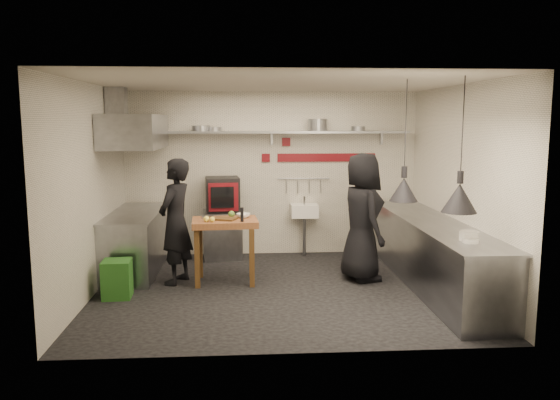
{
  "coord_description": "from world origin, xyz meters",
  "views": [
    {
      "loc": [
        -0.48,
        -7.26,
        2.31
      ],
      "look_at": [
        0.02,
        0.3,
        1.21
      ],
      "focal_mm": 35.0,
      "sensor_mm": 36.0,
      "label": 1
    }
  ],
  "objects": [
    {
      "name": "red_tile_b",
      "position": [
        -0.1,
        2.08,
        1.68
      ],
      "size": [
        0.14,
        0.02,
        0.14
      ],
      "primitive_type": "cube",
      "color": "maroon",
      "rests_on": "wall_back"
    },
    {
      "name": "plate_stack",
      "position": [
        2.12,
        -1.23,
        0.99
      ],
      "size": [
        0.25,
        0.25,
        0.11
      ],
      "primitive_type": "cylinder",
      "rotation": [
        0.0,
        0.0,
        0.15
      ],
      "color": "white",
      "rests_on": "counter_right_top"
    },
    {
      "name": "shelf_bracket_right",
      "position": [
        1.9,
        2.07,
        2.02
      ],
      "size": [
        0.04,
        0.06,
        0.24
      ],
      "primitive_type": "cube",
      "color": "gray",
      "rests_on": "wall_back"
    },
    {
      "name": "hand_sink",
      "position": [
        0.55,
        1.92,
        0.78
      ],
      "size": [
        0.46,
        0.34,
        0.22
      ],
      "primitive_type": "cube",
      "color": "white",
      "rests_on": "wall_back"
    },
    {
      "name": "prep_table",
      "position": [
        -0.76,
        0.41,
        0.46
      ],
      "size": [
        0.96,
        0.7,
        0.92
      ],
      "primitive_type": null,
      "rotation": [
        0.0,
        0.0,
        0.07
      ],
      "color": "brown",
      "rests_on": "floor"
    },
    {
      "name": "counter_right",
      "position": [
        2.15,
        0.0,
        0.45
      ],
      "size": [
        0.7,
        3.8,
        0.9
      ],
      "primitive_type": "cube",
      "color": "gray",
      "rests_on": "floor"
    },
    {
      "name": "sink_tap",
      "position": [
        0.55,
        1.92,
        0.96
      ],
      "size": [
        0.03,
        0.03,
        0.14
      ],
      "primitive_type": "cylinder",
      "color": "gray",
      "rests_on": "hand_sink"
    },
    {
      "name": "cutting_board",
      "position": [
        -0.77,
        0.39,
        0.93
      ],
      "size": [
        0.4,
        0.35,
        0.02
      ],
      "primitive_type": "cube",
      "rotation": [
        0.0,
        0.0,
        -0.37
      ],
      "color": "#533619",
      "rests_on": "prep_table"
    },
    {
      "name": "veg_ball",
      "position": [
        -0.66,
        0.55,
        0.97
      ],
      "size": [
        0.12,
        0.12,
        0.1
      ],
      "primitive_type": "sphere",
      "rotation": [
        0.0,
        0.0,
        -0.22
      ],
      "color": "#567E2E",
      "rests_on": "prep_table"
    },
    {
      "name": "pan_right",
      "position": [
        1.46,
        1.92,
        2.18
      ],
      "size": [
        0.26,
        0.26,
        0.08
      ],
      "primitive_type": "cylinder",
      "rotation": [
        0.0,
        0.0,
        0.13
      ],
      "color": "gray",
      "rests_on": "back_shelf"
    },
    {
      "name": "oven_door",
      "position": [
        -0.81,
        1.48,
        1.09
      ],
      "size": [
        0.48,
        0.08,
        0.46
      ],
      "primitive_type": "cube",
      "rotation": [
        0.0,
        0.0,
        0.11
      ],
      "color": "maroon",
      "rests_on": "combi_oven"
    },
    {
      "name": "small_bowl_right",
      "position": [
        2.1,
        -1.33,
        0.96
      ],
      "size": [
        0.24,
        0.24,
        0.05
      ],
      "primitive_type": "cylinder",
      "rotation": [
        0.0,
        0.0,
        0.37
      ],
      "color": "white",
      "rests_on": "counter_right_top"
    },
    {
      "name": "pan_mid_left",
      "position": [
        -0.97,
        1.92,
        2.18
      ],
      "size": [
        0.31,
        0.31,
        0.07
      ],
      "primitive_type": "cylinder",
      "rotation": [
        0.0,
        0.0,
        -0.22
      ],
      "color": "gray",
      "rests_on": "back_shelf"
    },
    {
      "name": "floor",
      "position": [
        0.0,
        0.0,
        0.0
      ],
      "size": [
        5.0,
        5.0,
        0.0
      ],
      "primitive_type": "plane",
      "color": "black",
      "rests_on": "ground"
    },
    {
      "name": "counter_left",
      "position": [
        -2.15,
        1.05,
        0.45
      ],
      "size": [
        0.7,
        1.9,
        0.9
      ],
      "primitive_type": "cube",
      "color": "gray",
      "rests_on": "floor"
    },
    {
      "name": "pan_far_left",
      "position": [
        -1.18,
        1.92,
        2.19
      ],
      "size": [
        0.4,
        0.4,
        0.09
      ],
      "primitive_type": "cylinder",
      "rotation": [
        0.0,
        0.0,
        -0.41
      ],
      "color": "gray",
      "rests_on": "back_shelf"
    },
    {
      "name": "utensil_rail",
      "position": [
        0.55,
        2.06,
        1.32
      ],
      "size": [
        0.9,
        0.02,
        0.02
      ],
      "primitive_type": "cylinder",
      "rotation": [
        0.0,
        1.57,
        0.0
      ],
      "color": "gray",
      "rests_on": "wall_back"
    },
    {
      "name": "oven_glass",
      "position": [
        -0.83,
        1.44,
        1.09
      ],
      "size": [
        0.37,
        0.06,
        0.34
      ],
      "primitive_type": "cube",
      "rotation": [
        0.0,
        0.0,
        0.11
      ],
      "color": "black",
      "rests_on": "oven_door"
    },
    {
      "name": "pepper_mill",
      "position": [
        -0.51,
        0.21,
        1.02
      ],
      "size": [
        0.06,
        0.06,
        0.2
      ],
      "primitive_type": "cylinder",
      "rotation": [
        0.0,
        0.0,
        -0.43
      ],
      "color": "black",
      "rests_on": "prep_table"
    },
    {
      "name": "wall_front",
      "position": [
        0.0,
        -2.1,
        1.4
      ],
      "size": [
        5.0,
        0.04,
        2.8
      ],
      "primitive_type": "cube",
      "color": "silver",
      "rests_on": "floor"
    },
    {
      "name": "oven_stand",
      "position": [
        -0.85,
        1.82,
        0.4
      ],
      "size": [
        0.69,
        0.64,
        0.8
      ],
      "primitive_type": "cube",
      "rotation": [
        0.0,
        0.0,
        0.11
      ],
      "color": "gray",
      "rests_on": "floor"
    },
    {
      "name": "bowl",
      "position": [
        -0.49,
        0.53,
        0.95
      ],
      "size": [
        0.24,
        0.24,
        0.06
      ],
      "primitive_type": "imported",
      "rotation": [
        0.0,
        0.0,
        -0.22
      ],
      "color": "white",
      "rests_on": "prep_table"
    },
    {
      "name": "green_bin",
      "position": [
        -2.16,
        -0.19,
        0.25
      ],
      "size": [
        0.38,
        0.38,
        0.5
      ],
      "primitive_type": "cube",
      "rotation": [
        0.0,
        0.0,
        0.06
      ],
      "color": "#225A1B",
      "rests_on": "floor"
    },
    {
      "name": "lemon_a",
      "position": [
        -1.0,
        0.24,
        0.96
      ],
      "size": [
        0.09,
        0.09,
        0.08
      ],
      "primitive_type": "sphere",
      "rotation": [
        0.0,
        0.0,
        -0.08
      ],
      "color": "#FFE347",
      "rests_on": "prep_table"
    },
    {
      "name": "chef_right",
      "position": [
        1.22,
        0.42,
        0.93
      ],
      "size": [
        0.77,
        1.01,
        1.85
      ],
      "primitive_type": "imported",
      "rotation": [
        0.0,
        0.0,
        1.79
      ],
      "color": "black",
      "rests_on": "floor"
    },
    {
      "name": "extractor_hood",
      "position": [
        -2.1,
        1.05,
        2.15
      ],
      "size": [
        0.78,
        1.6,
        0.5
      ],
      "primitive_type": "cube",
      "color": "gray",
      "rests_on": "ceiling"
    },
    {
      "name": "steel_tray",
      "position": [
        -1.01,
        0.52,
        0.94
      ],
      "size": [
        0.17,
        0.12,
        0.03
      ],
      "primitive_type": "cube",
      "rotation": [
        0.0,
        0.0,
        -0.05
      ],
      "color": "gray",
      "rests_on": "prep_table"
    },
    {
      "name": "ceiling",
      "position": [
        0.0,
        0.0,
        2.8
      ],
      "size": [
        5.0,
        5.0,
        0.0
      ],
      "primitive_type": "plane",
      "color": "beige",
      "rests_on": "floor"
    },
    {
      "name": "shelf_bracket_left",
      "position": [
        -1.9,
        2.07,
        2.02
      ],
      "size": [
        0.04,
        0.06,
        0.24
      ],
      "primitive_type": "cube",
      "color": "gray",
      "rests_on": "wall_back"
    },
    {
      "name": "lemon_b",
      "position": [
        -0.92,
        0.21,
        0.96
      ],
      "size": [
        0.1,
        0.1,
        0.08
      ],
      "primitive_type": "sphere",
      "rotation": [
        0.0,
        0.0,
        -0.36
      ],
      "color": "#FFE347",
      "rests_on": "prep_table"
    },
    {
      "name": "sink_drain",
      "position": [
        0.55,
        1.88,
        0.34
      ],
      "size": [
        0.06,
        0.06,
        0.66
      ],
      "primitive_type": "cylinder",
      "color": "gray",
      "rests_on": "floor"
    },
    {
      "name": "red_band_horiz",
      "position": [
        0.95,
        2.08,
        1.68
      ],
      "size": [
        1.7,
        0.02,
        0.14
      ],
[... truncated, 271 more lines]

